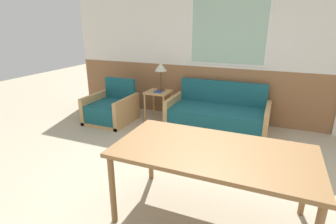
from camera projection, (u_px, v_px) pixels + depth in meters
name	position (u px, v px, depth m)	size (l,w,h in m)	color
ground_plane	(195.00, 193.00, 3.08)	(16.00, 16.00, 0.00)	#B2A58C
wall_back	(238.00, 52.00, 4.93)	(7.20, 0.09, 2.70)	#8E603D
couch	(217.00, 116.00, 4.90)	(1.82, 0.88, 0.84)	tan
armchair	(111.00, 110.00, 5.28)	(0.83, 0.87, 0.82)	tan
side_table	(158.00, 97.00, 5.31)	(0.47, 0.47, 0.59)	tan
table_lamp	(161.00, 68.00, 5.19)	(0.25, 0.25, 0.57)	#4C3823
book_stack	(158.00, 92.00, 5.19)	(0.16, 0.11, 0.02)	#234799
dining_table	(213.00, 156.00, 2.47)	(1.86, 0.96, 0.78)	olive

